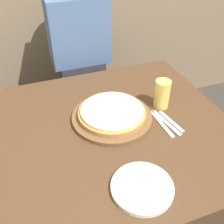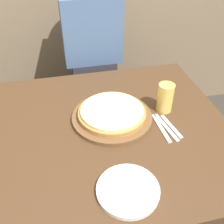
{
  "view_description": "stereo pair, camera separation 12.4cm",
  "coord_description": "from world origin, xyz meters",
  "px_view_note": "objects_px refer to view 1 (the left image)",
  "views": [
    {
      "loc": [
        -0.31,
        -0.86,
        1.55
      ],
      "look_at": [
        0.02,
        0.06,
        0.78
      ],
      "focal_mm": 42.0,
      "sensor_mm": 36.0,
      "label": 1
    },
    {
      "loc": [
        -0.19,
        -0.89,
        1.55
      ],
      "look_at": [
        0.02,
        0.06,
        0.78
      ],
      "focal_mm": 42.0,
      "sensor_mm": 36.0,
      "label": 2
    }
  ],
  "objects_px": {
    "dinner_knife": "(166,123)",
    "fork": "(162,124)",
    "spoon": "(171,121)",
    "diner_person": "(81,67)",
    "pizza_on_board": "(112,114)",
    "dinner_plate": "(142,187)",
    "beer_glass": "(162,93)"
  },
  "relations": [
    {
      "from": "spoon",
      "to": "dinner_knife",
      "type": "bearing_deg",
      "value": 180.0
    },
    {
      "from": "pizza_on_board",
      "to": "dinner_knife",
      "type": "bearing_deg",
      "value": -27.33
    },
    {
      "from": "pizza_on_board",
      "to": "dinner_plate",
      "type": "height_order",
      "value": "pizza_on_board"
    },
    {
      "from": "dinner_knife",
      "to": "fork",
      "type": "bearing_deg",
      "value": -180.0
    },
    {
      "from": "beer_glass",
      "to": "dinner_knife",
      "type": "height_order",
      "value": "beer_glass"
    },
    {
      "from": "spoon",
      "to": "fork",
      "type": "bearing_deg",
      "value": -180.0
    },
    {
      "from": "pizza_on_board",
      "to": "spoon",
      "type": "relative_size",
      "value": 2.24
    },
    {
      "from": "fork",
      "to": "pizza_on_board",
      "type": "bearing_deg",
      "value": 149.91
    },
    {
      "from": "fork",
      "to": "dinner_knife",
      "type": "distance_m",
      "value": 0.02
    },
    {
      "from": "pizza_on_board",
      "to": "dinner_plate",
      "type": "relative_size",
      "value": 1.69
    },
    {
      "from": "beer_glass",
      "to": "dinner_plate",
      "type": "height_order",
      "value": "beer_glass"
    },
    {
      "from": "spoon",
      "to": "dinner_plate",
      "type": "bearing_deg",
      "value": -134.5
    },
    {
      "from": "diner_person",
      "to": "spoon",
      "type": "bearing_deg",
      "value": -73.46
    },
    {
      "from": "fork",
      "to": "spoon",
      "type": "relative_size",
      "value": 1.17
    },
    {
      "from": "dinner_knife",
      "to": "spoon",
      "type": "relative_size",
      "value": 1.17
    },
    {
      "from": "diner_person",
      "to": "beer_glass",
      "type": "bearing_deg",
      "value": -69.49
    },
    {
      "from": "fork",
      "to": "diner_person",
      "type": "xyz_separation_m",
      "value": [
        -0.19,
        0.8,
        -0.07
      ]
    },
    {
      "from": "spoon",
      "to": "diner_person",
      "type": "xyz_separation_m",
      "value": [
        -0.24,
        0.8,
        -0.07
      ]
    },
    {
      "from": "beer_glass",
      "to": "spoon",
      "type": "bearing_deg",
      "value": -95.71
    },
    {
      "from": "pizza_on_board",
      "to": "dinner_plate",
      "type": "xyz_separation_m",
      "value": [
        -0.04,
        -0.42,
        -0.02
      ]
    },
    {
      "from": "pizza_on_board",
      "to": "spoon",
      "type": "xyz_separation_m",
      "value": [
        0.26,
        -0.12,
        -0.02
      ]
    },
    {
      "from": "dinner_plate",
      "to": "dinner_knife",
      "type": "bearing_deg",
      "value": 48.07
    },
    {
      "from": "pizza_on_board",
      "to": "fork",
      "type": "bearing_deg",
      "value": -30.09
    },
    {
      "from": "dinner_plate",
      "to": "diner_person",
      "type": "distance_m",
      "value": 1.1
    },
    {
      "from": "pizza_on_board",
      "to": "fork",
      "type": "distance_m",
      "value": 0.24
    },
    {
      "from": "beer_glass",
      "to": "pizza_on_board",
      "type": "bearing_deg",
      "value": -177.77
    },
    {
      "from": "dinner_knife",
      "to": "spoon",
      "type": "xyz_separation_m",
      "value": [
        0.03,
        0.0,
        0.0
      ]
    },
    {
      "from": "dinner_plate",
      "to": "diner_person",
      "type": "height_order",
      "value": "diner_person"
    },
    {
      "from": "dinner_plate",
      "to": "fork",
      "type": "distance_m",
      "value": 0.38
    },
    {
      "from": "fork",
      "to": "dinner_knife",
      "type": "xyz_separation_m",
      "value": [
        0.02,
        0.0,
        0.0
      ]
    },
    {
      "from": "dinner_knife",
      "to": "spoon",
      "type": "bearing_deg",
      "value": 0.0
    },
    {
      "from": "dinner_plate",
      "to": "dinner_knife",
      "type": "height_order",
      "value": "dinner_plate"
    }
  ]
}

